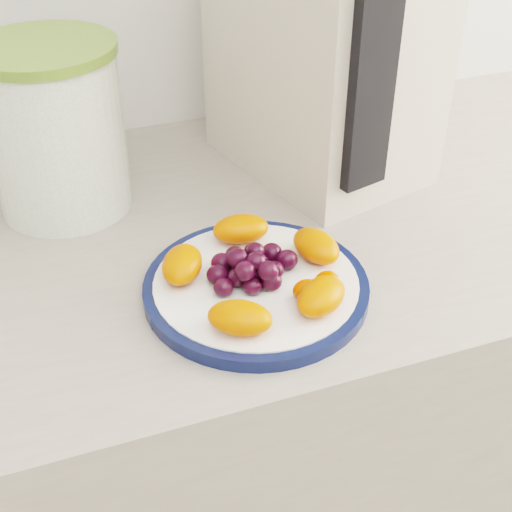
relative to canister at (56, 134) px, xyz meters
name	(u,v)px	position (x,y,z in m)	size (l,w,h in m)	color
counter	(253,449)	(0.21, -0.11, -0.55)	(3.50, 0.60, 0.90)	gray
cabinet_face	(253,460)	(0.21, -0.11, -0.58)	(3.48, 0.58, 0.84)	#A07850
plate_rim	(256,288)	(0.17, -0.26, -0.09)	(0.24, 0.24, 0.01)	#0C163E
plate_face	(256,287)	(0.17, -0.26, -0.09)	(0.22, 0.22, 0.02)	white
canister	(56,134)	(0.00, 0.00, 0.00)	(0.17, 0.17, 0.20)	#496624
canister_lid	(41,49)	(0.00, 0.00, 0.11)	(0.17, 0.17, 0.01)	olive
appliance_body	(324,42)	(0.35, -0.01, 0.07)	(0.20, 0.28, 0.35)	beige
appliance_panel	(371,83)	(0.34, -0.16, 0.08)	(0.06, 0.02, 0.26)	black
fruit_plate	(260,269)	(0.17, -0.26, -0.07)	(0.21, 0.21, 0.04)	#EA4401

